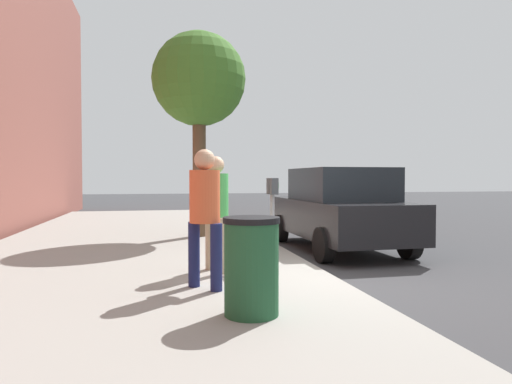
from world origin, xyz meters
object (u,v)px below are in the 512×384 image
Objects in this scene: parked_sedan_near at (338,209)px; trash_bin at (251,266)px; parking_meter at (272,203)px; pedestrian_at_meter at (216,204)px; pedestrian_bystander at (205,207)px; street_tree at (199,82)px.

parked_sedan_near reaches higher than trash_bin.
parking_meter is 3.02m from parked_sedan_near.
pedestrian_at_meter is 3.88m from parked_sedan_near.
pedestrian_at_meter reaches higher than parked_sedan_near.
pedestrian_at_meter is (-0.26, 0.94, 0.00)m from parking_meter.
trash_bin is (-4.72, 2.89, -0.24)m from parked_sedan_near.
pedestrian_bystander is 0.36× the size of street_tree.
parked_sedan_near is at bearing 6.20° from pedestrian_bystander.
street_tree is (4.01, 0.81, 2.71)m from parking_meter.
trash_bin is at bearing 148.49° from parked_sedan_near.
pedestrian_at_meter is 2.32m from trash_bin.
street_tree is at bearing -0.45° from trash_bin.
street_tree is 7.27m from trash_bin.
parking_meter reaches higher than trash_bin.
pedestrian_at_meter is 5.05m from street_tree.
pedestrian_at_meter reaches higher than parking_meter.
street_tree is (1.80, 2.84, 2.98)m from parked_sedan_near.
pedestrian_at_meter is at bearing 2.15° from trash_bin.
trash_bin is at bearing 161.14° from parking_meter.
street_tree reaches higher than pedestrian_bystander.
pedestrian_bystander is (-1.04, 0.27, 0.03)m from pedestrian_at_meter.
pedestrian_at_meter reaches higher than trash_bin.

